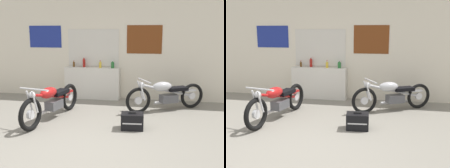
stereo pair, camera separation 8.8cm
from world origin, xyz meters
TOP-DOWN VIEW (x-y plane):
  - ground_plane at (0.00, 0.00)m, footprint 24.00×24.00m
  - wall_back at (-0.01, 3.33)m, footprint 10.00×0.07m
  - sill_counter at (-0.56, 3.15)m, footprint 1.51×0.28m
  - bottle_leftmost at (-1.09, 3.19)m, footprint 0.06×0.06m
  - bottle_left_center at (-0.80, 3.20)m, footprint 0.07×0.07m
  - bottle_center at (-0.33, 3.12)m, footprint 0.07×0.07m
  - bottle_right_center at (0.01, 3.14)m, footprint 0.09×0.09m
  - motorcycle_red at (-0.96, 1.31)m, footprint 0.66×2.03m
  - motorcycle_silver at (1.42, 2.35)m, footprint 1.81×1.08m
  - hard_case_black at (0.77, 1.04)m, footprint 0.45×0.34m

SIDE VIEW (x-z plane):
  - ground_plane at x=0.00m, z-range 0.00..0.00m
  - hard_case_black at x=0.77m, z-range -0.01..0.32m
  - motorcycle_silver at x=1.42m, z-range 0.01..0.78m
  - motorcycle_red at x=-0.96m, z-range 0.00..0.78m
  - sill_counter at x=-0.56m, z-range 0.00..0.87m
  - bottle_leftmost at x=-1.09m, z-range 0.86..1.03m
  - bottle_center at x=-0.33m, z-range 0.85..1.06m
  - bottle_right_center at x=0.01m, z-range 0.85..1.06m
  - bottle_left_center at x=-0.80m, z-range 0.85..1.14m
  - wall_back at x=-0.01m, z-range 0.00..2.80m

